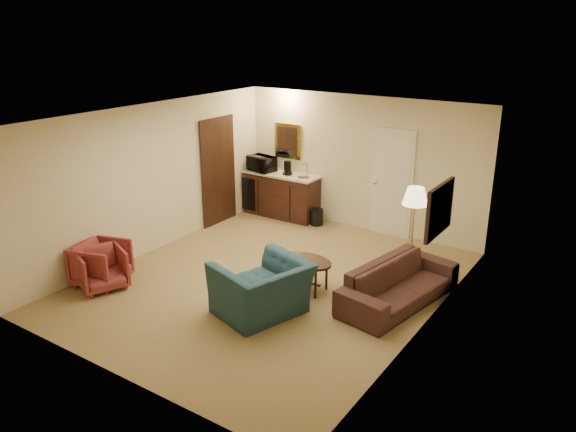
# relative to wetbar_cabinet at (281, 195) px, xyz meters

# --- Properties ---
(ground) EXTENTS (6.00, 6.00, 0.00)m
(ground) POSITION_rel_wetbar_cabinet_xyz_m (1.65, -2.72, -0.46)
(ground) COLOR #95794B
(ground) RESTS_ON ground
(room_walls) EXTENTS (5.02, 6.01, 2.61)m
(room_walls) POSITION_rel_wetbar_cabinet_xyz_m (1.55, -1.95, 1.26)
(room_walls) COLOR beige
(room_walls) RESTS_ON ground
(wetbar_cabinet) EXTENTS (1.64, 0.58, 0.92)m
(wetbar_cabinet) POSITION_rel_wetbar_cabinet_xyz_m (0.00, 0.00, 0.00)
(wetbar_cabinet) COLOR #3A1B12
(wetbar_cabinet) RESTS_ON ground
(sofa) EXTENTS (0.96, 2.14, 0.81)m
(sofa) POSITION_rel_wetbar_cabinet_xyz_m (3.60, -2.24, -0.06)
(sofa) COLOR black
(sofa) RESTS_ON ground
(teal_armchair) EXTENTS (1.08, 1.36, 1.04)m
(teal_armchair) POSITION_rel_wetbar_cabinet_xyz_m (2.15, -3.62, 0.06)
(teal_armchair) COLOR #1B3944
(teal_armchair) RESTS_ON ground
(rose_chair_near) EXTENTS (0.86, 0.89, 0.74)m
(rose_chair_near) POSITION_rel_wetbar_cabinet_xyz_m (-0.50, -4.22, -0.09)
(rose_chair_near) COLOR brown
(rose_chair_near) RESTS_ON ground
(rose_chair_far) EXTENTS (0.84, 0.86, 0.69)m
(rose_chair_far) POSITION_rel_wetbar_cabinet_xyz_m (-0.36, -4.32, -0.12)
(rose_chair_far) COLOR brown
(rose_chair_far) RESTS_ON ground
(coffee_table) EXTENTS (0.87, 0.61, 0.49)m
(coffee_table) POSITION_rel_wetbar_cabinet_xyz_m (2.25, -2.65, -0.21)
(coffee_table) COLOR black
(coffee_table) RESTS_ON ground
(floor_lamp) EXTENTS (0.53, 0.53, 1.50)m
(floor_lamp) POSITION_rel_wetbar_cabinet_xyz_m (3.40, -1.32, 0.29)
(floor_lamp) COLOR #B1813B
(floor_lamp) RESTS_ON ground
(waste_bin) EXTENTS (0.34, 0.34, 0.33)m
(waste_bin) POSITION_rel_wetbar_cabinet_xyz_m (0.91, -0.07, -0.30)
(waste_bin) COLOR black
(waste_bin) RESTS_ON ground
(microwave) EXTENTS (0.61, 0.41, 0.39)m
(microwave) POSITION_rel_wetbar_cabinet_xyz_m (-0.46, -0.06, 0.65)
(microwave) COLOR black
(microwave) RESTS_ON wetbar_cabinet
(coffee_maker) EXTENTS (0.18, 0.18, 0.28)m
(coffee_maker) POSITION_rel_wetbar_cabinet_xyz_m (0.17, -0.02, 0.60)
(coffee_maker) COLOR black
(coffee_maker) RESTS_ON wetbar_cabinet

